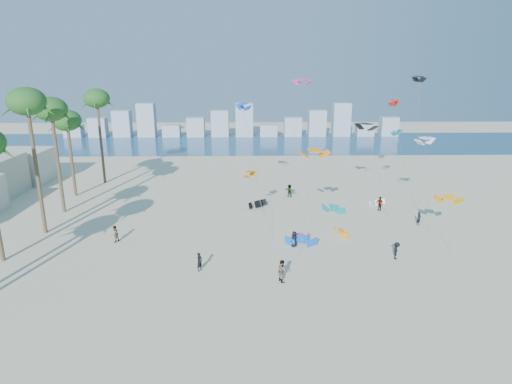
{
  "coord_description": "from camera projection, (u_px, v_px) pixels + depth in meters",
  "views": [
    {
      "loc": [
        2.08,
        -28.47,
        17.63
      ],
      "look_at": [
        3.0,
        16.0,
        4.5
      ],
      "focal_mm": 30.27,
      "sensor_mm": 36.0,
      "label": 1
    }
  ],
  "objects": [
    {
      "name": "palm_row",
      "position": [
        26.0,
        126.0,
        44.03
      ],
      "size": [
        7.14,
        44.8,
        15.55
      ],
      "color": "brown",
      "rests_on": "ground"
    },
    {
      "name": "kitesurfer_near",
      "position": [
        200.0,
        262.0,
        38.24
      ],
      "size": [
        0.67,
        0.75,
        1.71
      ],
      "primitive_type": "imported",
      "rotation": [
        0.0,
        0.0,
        1.02
      ],
      "color": "black",
      "rests_on": "ground"
    },
    {
      "name": "grounded_kites",
      "position": [
        314.0,
        220.0,
        49.61
      ],
      "size": [
        18.54,
        14.05,
        1.06
      ],
      "color": "#FE3891",
      "rests_on": "ground"
    },
    {
      "name": "kitesurfer_mid",
      "position": [
        282.0,
        271.0,
        36.38
      ],
      "size": [
        1.03,
        1.15,
        1.93
      ],
      "primitive_type": "imported",
      "rotation": [
        0.0,
        0.0,
        1.97
      ],
      "color": "gray",
      "rests_on": "ground"
    },
    {
      "name": "ground",
      "position": [
        220.0,
        310.0,
        32.25
      ],
      "size": [
        220.0,
        220.0,
        0.0
      ],
      "primitive_type": "plane",
      "color": "beige",
      "rests_on": "ground"
    },
    {
      "name": "kitesurfers_far",
      "position": [
        302.0,
        217.0,
        49.59
      ],
      "size": [
        34.16,
        21.54,
        1.81
      ],
      "color": "black",
      "rests_on": "ground"
    },
    {
      "name": "distant_skyline",
      "position": [
        234.0,
        124.0,
        109.98
      ],
      "size": [
        85.0,
        3.0,
        8.4
      ],
      "color": "#9EADBF",
      "rests_on": "ground"
    },
    {
      "name": "ocean",
      "position": [
        238.0,
        143.0,
        101.28
      ],
      "size": [
        220.0,
        220.0,
        0.0
      ],
      "primitive_type": "plane",
      "color": "navy",
      "rests_on": "ground"
    },
    {
      "name": "flying_kites",
      "position": [
        359.0,
        117.0,
        52.76
      ],
      "size": [
        27.97,
        29.82,
        16.57
      ],
      "color": "orange",
      "rests_on": "ground"
    }
  ]
}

